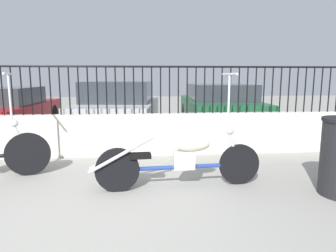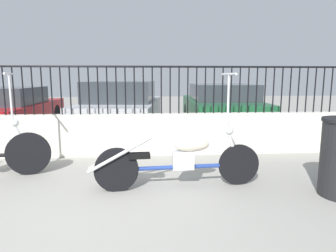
# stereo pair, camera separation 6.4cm
# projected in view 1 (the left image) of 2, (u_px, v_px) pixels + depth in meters

# --- Properties ---
(ground_plane) EXTENTS (40.00, 40.00, 0.00)m
(ground_plane) POSITION_uv_depth(u_px,v_px,m) (84.00, 217.00, 3.19)
(ground_plane) COLOR gray
(low_wall) EXTENTS (9.48, 0.18, 0.80)m
(low_wall) POSITION_uv_depth(u_px,v_px,m) (108.00, 135.00, 5.62)
(low_wall) COLOR beige
(low_wall) RESTS_ON ground_plane
(fence_railing) EXTENTS (9.48, 0.04, 0.89)m
(fence_railing) POSITION_uv_depth(u_px,v_px,m) (106.00, 83.00, 5.46)
(fence_railing) COLOR black
(fence_railing) RESTS_ON low_wall
(motorcycle_blue) EXTENTS (2.32, 0.52, 1.54)m
(motorcycle_blue) POSITION_uv_depth(u_px,v_px,m) (173.00, 160.00, 3.99)
(motorcycle_blue) COLOR black
(motorcycle_blue) RESTS_ON ground_plane
(car_red) EXTENTS (1.76, 3.99, 1.22)m
(car_red) POSITION_uv_depth(u_px,v_px,m) (6.00, 110.00, 7.78)
(car_red) COLOR black
(car_red) RESTS_ON ground_plane
(car_silver) EXTENTS (2.34, 4.35, 1.36)m
(car_silver) POSITION_uv_depth(u_px,v_px,m) (120.00, 106.00, 8.30)
(car_silver) COLOR black
(car_silver) RESTS_ON ground_plane
(car_green) EXTENTS (2.00, 4.23, 1.28)m
(car_green) POSITION_uv_depth(u_px,v_px,m) (219.00, 106.00, 8.47)
(car_green) COLOR black
(car_green) RESTS_ON ground_plane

